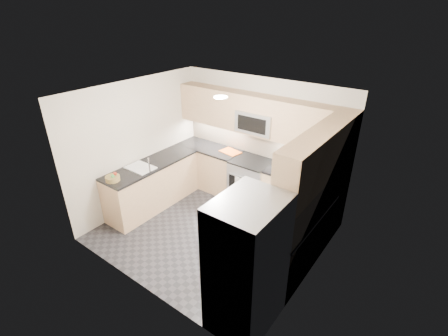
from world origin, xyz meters
TOP-DOWN VIEW (x-y plane):
  - floor at (0.00, 0.00)m, footprint 3.60×3.20m
  - ceiling at (0.00, 0.00)m, footprint 3.60×3.20m
  - wall_back at (0.00, 1.60)m, footprint 3.60×0.02m
  - wall_front at (0.00, -1.60)m, footprint 3.60×0.02m
  - wall_left at (-1.80, 0.00)m, footprint 0.02×3.20m
  - wall_right at (1.80, 0.00)m, footprint 0.02×3.20m
  - base_cab_back_left at (-1.09, 1.30)m, footprint 1.42×0.60m
  - base_cab_back_right at (1.09, 1.30)m, footprint 1.42×0.60m
  - base_cab_right at (1.50, 0.15)m, footprint 0.60×1.70m
  - base_cab_peninsula at (-1.50, 0.00)m, footprint 0.60×2.00m
  - countertop_back_left at (-1.09, 1.30)m, footprint 1.42×0.63m
  - countertop_back_right at (1.09, 1.30)m, footprint 1.42×0.63m
  - countertop_right at (1.50, 0.15)m, footprint 0.63×1.70m
  - countertop_peninsula at (-1.50, 0.00)m, footprint 0.63×2.00m
  - upper_cab_back at (0.00, 1.43)m, footprint 3.60×0.35m
  - upper_cab_right at (1.62, 0.28)m, footprint 0.35×1.95m
  - backsplash_back at (0.00, 1.60)m, footprint 3.60×0.01m
  - backsplash_right at (1.80, 0.45)m, footprint 0.01×2.30m
  - gas_range at (0.00, 1.28)m, footprint 0.76×0.65m
  - range_cooktop at (0.00, 1.28)m, footprint 0.76×0.65m
  - oven_door_glass at (0.00, 0.95)m, footprint 0.62×0.02m
  - oven_handle at (0.00, 0.93)m, footprint 0.60×0.02m
  - microwave at (0.00, 1.40)m, footprint 0.76×0.40m
  - microwave_door at (0.00, 1.20)m, footprint 0.60×0.01m
  - refrigerator at (1.45, -1.15)m, footprint 0.70×0.90m
  - fridge_handle_left at (1.08, -1.33)m, footprint 0.02×0.02m
  - fridge_handle_right at (1.08, -0.97)m, footprint 0.02×0.02m
  - sink_basin at (-1.50, -0.25)m, footprint 0.52×0.38m
  - faucet at (-1.24, -0.25)m, footprint 0.03×0.03m
  - utensil_bowl at (1.22, 1.23)m, footprint 0.38×0.38m
  - cutting_board at (-0.58, 1.35)m, footprint 0.46×0.36m
  - fruit_basket at (-1.51, -0.85)m, footprint 0.32×0.32m
  - fruit_apple at (-1.50, -0.80)m, footprint 0.06×0.06m
  - fruit_pear at (-1.46, -0.88)m, footprint 0.06×0.06m
  - dish_towel_check at (-0.07, 0.91)m, footprint 0.16×0.04m

SIDE VIEW (x-z plane):
  - floor at x=0.00m, z-range 0.00..0.00m
  - base_cab_back_left at x=-1.09m, z-range 0.00..0.90m
  - base_cab_back_right at x=1.09m, z-range 0.00..0.90m
  - base_cab_right at x=1.50m, z-range 0.00..0.90m
  - base_cab_peninsula at x=-1.50m, z-range 0.00..0.90m
  - oven_door_glass at x=0.00m, z-range 0.22..0.68m
  - gas_range at x=0.00m, z-range 0.00..0.91m
  - dish_towel_check at x=-0.07m, z-range 0.40..0.70m
  - oven_handle at x=0.00m, z-range 0.71..0.73m
  - sink_basin at x=-1.50m, z-range 0.80..0.96m
  - refrigerator at x=1.45m, z-range 0.00..1.80m
  - range_cooktop at x=0.00m, z-range 0.90..0.93m
  - countertop_back_left at x=-1.09m, z-range 0.90..0.94m
  - countertop_back_right at x=1.09m, z-range 0.90..0.94m
  - countertop_right at x=1.50m, z-range 0.90..0.94m
  - countertop_peninsula at x=-1.50m, z-range 0.90..0.94m
  - cutting_board at x=-0.58m, z-range 0.94..0.95m
  - fridge_handle_left at x=1.08m, z-range 0.35..1.55m
  - fridge_handle_right at x=1.08m, z-range 0.35..1.55m
  - fruit_basket at x=-1.51m, z-range 0.94..1.03m
  - utensil_bowl at x=1.22m, z-range 0.94..1.11m
  - fruit_apple at x=-1.50m, z-range 1.02..1.09m
  - fruit_pear at x=-1.46m, z-range 1.02..1.09m
  - faucet at x=-1.24m, z-range 0.94..1.22m
  - backsplash_back at x=0.00m, z-range 0.94..1.45m
  - backsplash_right at x=1.80m, z-range 0.94..1.45m
  - wall_back at x=0.00m, z-range 0.00..2.50m
  - wall_front at x=0.00m, z-range 0.00..2.50m
  - wall_left at x=-1.80m, z-range 0.00..2.50m
  - wall_right at x=1.80m, z-range 0.00..2.50m
  - microwave at x=0.00m, z-range 1.50..1.90m
  - microwave_door at x=0.00m, z-range 1.56..1.84m
  - upper_cab_back at x=0.00m, z-range 1.45..2.20m
  - upper_cab_right at x=1.62m, z-range 1.45..2.20m
  - ceiling at x=0.00m, z-range 2.49..2.51m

